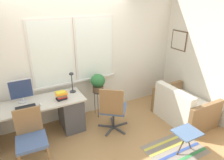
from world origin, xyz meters
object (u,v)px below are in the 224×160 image
(desk_chair_wooden, at_px, (31,137))
(couch_loveseat, at_px, (183,108))
(keyboard, at_px, (26,107))
(office_chair_swivel, at_px, (113,108))
(folding_stool, at_px, (187,134))
(desk_lamp, at_px, (72,79))
(book_stack, at_px, (61,95))
(monitor, at_px, (21,91))
(mouse, at_px, (40,104))
(potted_plant, at_px, (98,82))
(plant_stand, at_px, (98,94))

(desk_chair_wooden, xyz_separation_m, couch_loveseat, (3.02, -0.25, -0.20))
(keyboard, bearing_deg, office_chair_swivel, -14.92)
(desk_chair_wooden, relative_size, folding_stool, 2.11)
(desk_lamp, height_order, book_stack, desk_lamp)
(monitor, xyz_separation_m, book_stack, (0.64, -0.26, -0.14))
(mouse, bearing_deg, potted_plant, 12.13)
(mouse, xyz_separation_m, office_chair_swivel, (1.25, -0.38, -0.24))
(office_chair_swivel, distance_m, couch_loveseat, 1.57)
(keyboard, height_order, folding_stool, keyboard)
(keyboard, relative_size, desk_chair_wooden, 0.37)
(desk_lamp, bearing_deg, mouse, -160.20)
(book_stack, height_order, plant_stand, book_stack)
(book_stack, relative_size, potted_plant, 0.62)
(desk_chair_wooden, height_order, potted_plant, potted_plant)
(desk_lamp, xyz_separation_m, folding_stool, (1.39, -1.73, -0.61))
(mouse, xyz_separation_m, couch_loveseat, (2.77, -0.73, -0.47))
(desk_chair_wooden, xyz_separation_m, office_chair_swivel, (1.51, 0.10, 0.03))
(office_chair_swivel, relative_size, folding_stool, 2.29)
(office_chair_swivel, height_order, couch_loveseat, office_chair_swivel)
(desk_lamp, distance_m, folding_stool, 2.30)
(desk_lamp, bearing_deg, folding_stool, -51.35)
(couch_loveseat, bearing_deg, plant_stand, 56.88)
(desk_chair_wooden, bearing_deg, keyboard, 90.88)
(office_chair_swivel, distance_m, folding_stool, 1.38)
(keyboard, xyz_separation_m, book_stack, (0.63, 0.01, 0.07))
(couch_loveseat, bearing_deg, keyboard, 75.91)
(monitor, distance_m, book_stack, 0.71)
(monitor, height_order, plant_stand, monitor)
(couch_loveseat, height_order, potted_plant, potted_plant)
(mouse, xyz_separation_m, book_stack, (0.39, 0.03, 0.06))
(desk_chair_wooden, distance_m, plant_stand, 1.67)
(book_stack, bearing_deg, mouse, -174.95)
(mouse, distance_m, couch_loveseat, 2.90)
(desk_chair_wooden, bearing_deg, office_chair_swivel, 6.87)
(mouse, bearing_deg, plant_stand, 12.13)
(office_chair_swivel, bearing_deg, folding_stool, 163.49)
(couch_loveseat, bearing_deg, folding_stool, 137.00)
(monitor, xyz_separation_m, mouse, (0.25, -0.29, -0.20))
(plant_stand, bearing_deg, keyboard, -170.59)
(monitor, bearing_deg, mouse, -48.90)
(mouse, relative_size, plant_stand, 0.12)
(desk_lamp, distance_m, desk_chair_wooden, 1.28)
(desk_chair_wooden, height_order, plant_stand, desk_chair_wooden)
(potted_plant, height_order, folding_stool, potted_plant)
(keyboard, xyz_separation_m, potted_plant, (1.47, 0.24, 0.08))
(couch_loveseat, xyz_separation_m, plant_stand, (-1.53, 1.00, 0.25))
(mouse, height_order, office_chair_swivel, office_chair_swivel)
(potted_plant, relative_size, folding_stool, 0.91)
(mouse, bearing_deg, book_stack, 5.05)
(office_chair_swivel, xyz_separation_m, potted_plant, (-0.02, 0.64, 0.31))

